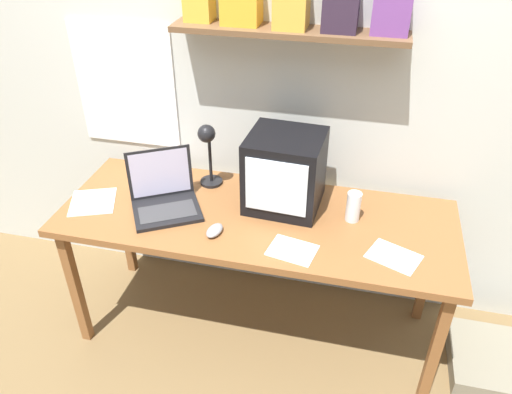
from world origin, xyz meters
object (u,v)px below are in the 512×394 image
(loose_paper_near_monitor, at_px, (160,179))
(computer_mouse, at_px, (215,230))
(floor_cushion, at_px, (494,362))
(open_notebook, at_px, (292,250))
(loose_paper_near_laptop, at_px, (93,202))
(printed_handout, at_px, (394,257))
(juice_glass, at_px, (353,208))
(crt_monitor, at_px, (285,171))
(laptop, at_px, (164,194))
(desk_lamp, at_px, (208,147))
(corner_desk, at_px, (256,226))

(loose_paper_near_monitor, bearing_deg, computer_mouse, -42.03)
(computer_mouse, height_order, floor_cushion, computer_mouse)
(open_notebook, bearing_deg, loose_paper_near_laptop, 172.28)
(printed_handout, relative_size, floor_cushion, 0.58)
(juice_glass, bearing_deg, floor_cushion, -4.60)
(loose_paper_near_laptop, bearing_deg, crt_monitor, 12.80)
(laptop, relative_size, floor_cushion, 0.94)
(desk_lamp, bearing_deg, loose_paper_near_laptop, -159.95)
(corner_desk, distance_m, open_notebook, 0.30)
(loose_paper_near_monitor, bearing_deg, juice_glass, -7.32)
(laptop, xyz_separation_m, juice_glass, (0.87, 0.09, -0.00))
(desk_lamp, distance_m, floor_cushion, 1.75)
(crt_monitor, xyz_separation_m, open_notebook, (0.10, -0.34, -0.18))
(corner_desk, xyz_separation_m, loose_paper_near_laptop, (-0.78, -0.08, 0.06))
(crt_monitor, height_order, laptop, crt_monitor)
(laptop, bearing_deg, computer_mouse, -57.23)
(loose_paper_near_monitor, bearing_deg, corner_desk, -19.35)
(juice_glass, relative_size, open_notebook, 0.64)
(laptop, height_order, loose_paper_near_monitor, laptop)
(open_notebook, distance_m, printed_handout, 0.42)
(juice_glass, relative_size, computer_mouse, 1.24)
(printed_handout, xyz_separation_m, floor_cushion, (0.58, 0.16, -0.70))
(juice_glass, distance_m, loose_paper_near_laptop, 1.23)
(loose_paper_near_laptop, bearing_deg, laptop, 8.38)
(printed_handout, bearing_deg, loose_paper_near_monitor, 163.39)
(corner_desk, xyz_separation_m, juice_glass, (0.43, 0.07, 0.12))
(juice_glass, xyz_separation_m, open_notebook, (-0.23, -0.28, -0.06))
(floor_cushion, bearing_deg, computer_mouse, -172.35)
(corner_desk, xyz_separation_m, floor_cushion, (1.20, 0.01, -0.63))
(laptop, bearing_deg, corner_desk, -26.68)
(corner_desk, xyz_separation_m, loose_paper_near_monitor, (-0.55, 0.19, 0.06))
(desk_lamp, xyz_separation_m, printed_handout, (0.90, -0.34, -0.22))
(computer_mouse, relative_size, loose_paper_near_laptop, 0.41)
(computer_mouse, distance_m, floor_cushion, 1.53)
(crt_monitor, bearing_deg, laptop, -160.96)
(corner_desk, relative_size, floor_cushion, 4.30)
(corner_desk, distance_m, crt_monitor, 0.29)
(computer_mouse, xyz_separation_m, loose_paper_near_monitor, (-0.41, 0.37, -0.01))
(juice_glass, relative_size, printed_handout, 0.58)
(computer_mouse, relative_size, floor_cushion, 0.27)
(open_notebook, distance_m, loose_paper_near_laptop, 1.00)
(crt_monitor, relative_size, desk_lamp, 1.03)
(computer_mouse, xyz_separation_m, loose_paper_near_laptop, (-0.64, 0.10, -0.01))
(corner_desk, bearing_deg, computer_mouse, -129.49)
(crt_monitor, xyz_separation_m, computer_mouse, (-0.25, -0.30, -0.16))
(open_notebook, relative_size, loose_paper_near_laptop, 0.78)
(open_notebook, distance_m, floor_cushion, 1.24)
(open_notebook, bearing_deg, laptop, 163.86)
(desk_lamp, bearing_deg, open_notebook, -46.80)
(laptop, relative_size, printed_handout, 1.62)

